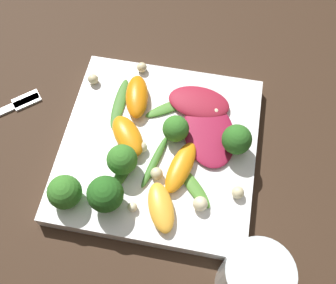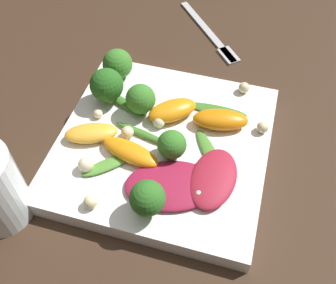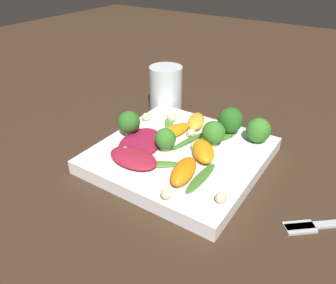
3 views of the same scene
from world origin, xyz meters
name	(u,v)px [view 1 (image 1 of 3)]	position (x,y,z in m)	size (l,w,h in m)	color
ground_plane	(159,152)	(0.00, 0.00, 0.00)	(2.40, 2.40, 0.00)	#382619
plate	(159,149)	(0.00, 0.00, 0.01)	(0.25, 0.25, 0.02)	white
drinking_glass	(252,279)	(-0.13, 0.15, 0.05)	(0.07, 0.07, 0.10)	silver
radicchio_leaf_0	(209,133)	(-0.06, -0.03, 0.03)	(0.09, 0.12, 0.01)	maroon
radicchio_leaf_1	(199,102)	(-0.04, -0.07, 0.03)	(0.09, 0.06, 0.01)	maroon
orange_segment_0	(128,134)	(0.04, 0.00, 0.03)	(0.07, 0.07, 0.02)	orange
orange_segment_1	(137,97)	(0.04, -0.06, 0.03)	(0.04, 0.07, 0.02)	orange
orange_segment_2	(181,167)	(-0.03, 0.03, 0.03)	(0.04, 0.08, 0.02)	orange
orange_segment_3	(161,207)	(-0.02, 0.09, 0.03)	(0.05, 0.07, 0.02)	#FCAD33
broccoli_floret_0	(176,129)	(-0.02, -0.02, 0.04)	(0.03, 0.03, 0.04)	#7A9E51
broccoli_floret_1	(65,192)	(0.09, 0.09, 0.04)	(0.04, 0.04, 0.04)	#84AD5B
broccoli_floret_2	(122,160)	(0.04, 0.04, 0.05)	(0.04, 0.04, 0.04)	#84AD5B
broccoli_floret_3	(237,140)	(-0.10, -0.01, 0.05)	(0.04, 0.04, 0.05)	#7A9E51
broccoli_floret_4	(105,194)	(0.04, 0.09, 0.05)	(0.04, 0.04, 0.05)	#7A9E51
arugula_sprig_0	(116,182)	(0.04, 0.06, 0.03)	(0.04, 0.06, 0.01)	#3D7528
arugula_sprig_1	(158,162)	(0.00, 0.03, 0.03)	(0.03, 0.08, 0.01)	#3D7528
arugula_sprig_2	(119,103)	(0.07, -0.05, 0.02)	(0.02, 0.08, 0.00)	#3D7528
arugula_sprig_3	(194,187)	(-0.05, 0.05, 0.03)	(0.06, 0.06, 0.01)	#518E33
arugula_sprig_4	(173,106)	(-0.01, -0.06, 0.03)	(0.08, 0.06, 0.00)	#47842D
macadamia_nut_0	(142,67)	(0.05, -0.11, 0.03)	(0.01, 0.01, 0.01)	beige
macadamia_nut_1	(238,192)	(-0.11, 0.05, 0.03)	(0.02, 0.02, 0.02)	beige
macadamia_nut_2	(141,147)	(0.02, 0.01, 0.03)	(0.02, 0.02, 0.02)	beige
macadamia_nut_3	(200,204)	(-0.07, 0.07, 0.03)	(0.02, 0.02, 0.02)	beige
macadamia_nut_4	(93,79)	(0.11, -0.08, 0.03)	(0.01, 0.01, 0.01)	beige
macadamia_nut_5	(157,173)	(-0.01, 0.04, 0.03)	(0.02, 0.02, 0.02)	beige
macadamia_nut_6	(132,207)	(0.01, 0.09, 0.03)	(0.01, 0.01, 0.01)	beige
macadamia_nut_7	(216,112)	(-0.07, -0.06, 0.03)	(0.01, 0.01, 0.01)	beige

